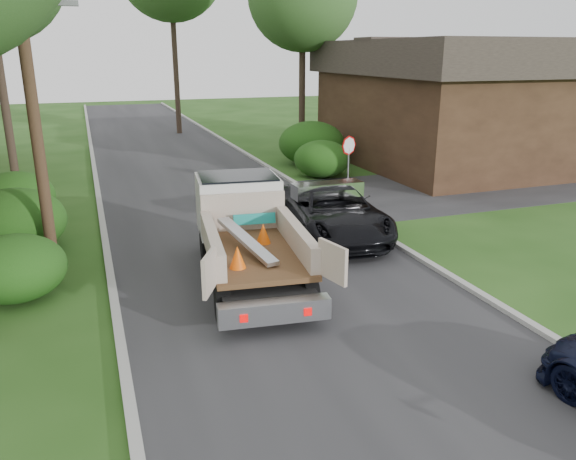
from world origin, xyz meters
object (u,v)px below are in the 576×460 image
(utility_pole, at_px, (28,68))
(house_right, at_px, (446,101))
(flatbed_truck, at_px, (244,224))
(stop_sign, at_px, (349,154))
(black_pickup, at_px, (332,211))

(utility_pole, bearing_deg, house_right, 26.01)
(utility_pole, distance_m, flatbed_truck, 6.51)
(stop_sign, xyz_separation_m, black_pickup, (-2.51, -4.10, -0.98))
(stop_sign, distance_m, utility_pole, 11.91)
(stop_sign, relative_size, house_right, 0.19)
(utility_pole, relative_size, flatbed_truck, 1.57)
(house_right, relative_size, black_pickup, 2.27)
(stop_sign, bearing_deg, utility_pole, -159.38)
(black_pickup, bearing_deg, stop_sign, 65.49)
(flatbed_truck, xyz_separation_m, black_pickup, (3.35, 1.87, -0.47))
(stop_sign, height_order, flatbed_truck, stop_sign)
(black_pickup, bearing_deg, house_right, 48.37)
(house_right, relative_size, flatbed_truck, 2.03)
(flatbed_truck, distance_m, black_pickup, 3.87)
(stop_sign, height_order, black_pickup, stop_sign)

